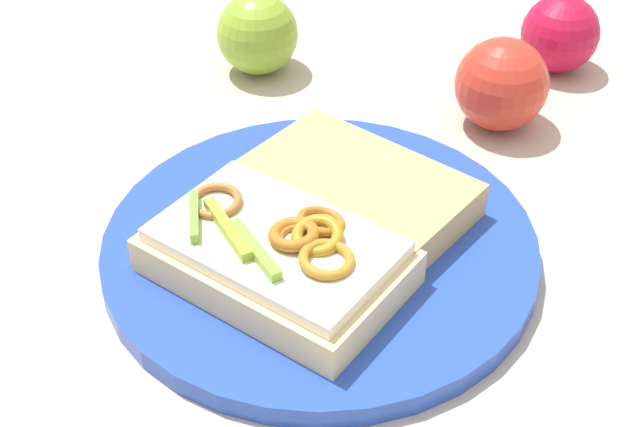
{
  "coord_description": "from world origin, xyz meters",
  "views": [
    {
      "loc": [
        -0.43,
        -0.09,
        0.39
      ],
      "look_at": [
        0.0,
        0.0,
        0.04
      ],
      "focal_mm": 49.06,
      "sensor_mm": 36.0,
      "label": 1
    }
  ],
  "objects_px": {
    "plate": "(320,246)",
    "bread_slice_side": "(359,188)",
    "apple_0": "(502,84)",
    "apple_3": "(560,34)",
    "sandwich": "(277,255)",
    "apple_1": "(257,34)"
  },
  "relations": [
    {
      "from": "plate",
      "to": "bread_slice_side",
      "type": "bearing_deg",
      "value": -24.08
    },
    {
      "from": "apple_0",
      "to": "apple_3",
      "type": "relative_size",
      "value": 1.09
    },
    {
      "from": "bread_slice_side",
      "to": "plate",
      "type": "bearing_deg",
      "value": 93.41
    },
    {
      "from": "plate",
      "to": "apple_3",
      "type": "relative_size",
      "value": 4.24
    },
    {
      "from": "sandwich",
      "to": "apple_0",
      "type": "xyz_separation_m",
      "value": [
        0.23,
        -0.13,
        0.0
      ]
    },
    {
      "from": "plate",
      "to": "apple_0",
      "type": "xyz_separation_m",
      "value": [
        0.19,
        -0.11,
        0.03
      ]
    },
    {
      "from": "plate",
      "to": "sandwich",
      "type": "distance_m",
      "value": 0.05
    },
    {
      "from": "sandwich",
      "to": "apple_3",
      "type": "height_order",
      "value": "apple_3"
    },
    {
      "from": "apple_0",
      "to": "apple_1",
      "type": "distance_m",
      "value": 0.22
    },
    {
      "from": "apple_1",
      "to": "apple_3",
      "type": "xyz_separation_m",
      "value": [
        0.06,
        -0.26,
        -0.0
      ]
    },
    {
      "from": "apple_0",
      "to": "plate",
      "type": "bearing_deg",
      "value": 149.88
    },
    {
      "from": "bread_slice_side",
      "to": "apple_3",
      "type": "relative_size",
      "value": 2.21
    },
    {
      "from": "sandwich",
      "to": "apple_3",
      "type": "xyz_separation_m",
      "value": [
        0.33,
        -0.17,
        0.0
      ]
    },
    {
      "from": "sandwich",
      "to": "bread_slice_side",
      "type": "distance_m",
      "value": 0.09
    },
    {
      "from": "apple_0",
      "to": "apple_1",
      "type": "bearing_deg",
      "value": 77.71
    },
    {
      "from": "apple_1",
      "to": "apple_3",
      "type": "relative_size",
      "value": 1.05
    },
    {
      "from": "plate",
      "to": "apple_1",
      "type": "bearing_deg",
      "value": 24.1
    },
    {
      "from": "bread_slice_side",
      "to": "apple_3",
      "type": "distance_m",
      "value": 0.28
    },
    {
      "from": "bread_slice_side",
      "to": "apple_1",
      "type": "xyz_separation_m",
      "value": [
        0.19,
        0.12,
        0.01
      ]
    },
    {
      "from": "apple_1",
      "to": "apple_3",
      "type": "bearing_deg",
      "value": -77.55
    },
    {
      "from": "apple_0",
      "to": "apple_3",
      "type": "distance_m",
      "value": 0.11
    },
    {
      "from": "apple_3",
      "to": "sandwich",
      "type": "bearing_deg",
      "value": 152.48
    }
  ]
}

